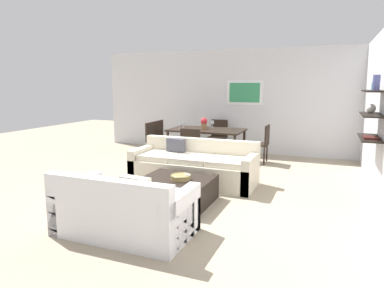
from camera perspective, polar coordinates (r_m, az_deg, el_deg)
The scene contains 18 objects.
ground_plane at distance 6.10m, azimuth -1.02°, elevation -7.24°, with size 18.00×18.00×0.00m, color tan.
back_wall_unit at distance 9.12m, azimuth 9.46°, elevation 6.99°, with size 8.40×0.09×2.70m.
right_wall_shelf_unit at distance 6.02m, azimuth 29.13°, elevation 4.40°, with size 0.34×8.20×2.70m.
sofa_beige at distance 6.31m, azimuth 0.32°, elevation -3.89°, with size 2.26×0.90×0.78m.
loveseat_white at distance 4.29m, azimuth -11.20°, elevation -10.85°, with size 1.61×0.90×0.78m.
coffee_table at distance 5.29m, azimuth -2.72°, elevation -7.80°, with size 1.06×1.01×0.38m.
decorative_bowl at distance 5.17m, azimuth -1.89°, elevation -5.52°, with size 0.31×0.31×0.08m.
candle_jar at distance 5.17m, azimuth -0.72°, elevation -5.53°, with size 0.09×0.09×0.08m, color silver.
dining_table at distance 8.12m, azimuth 2.44°, elevation 2.01°, with size 1.73×1.01×0.75m.
dining_chair_head at distance 9.00m, azimuth 4.37°, elevation 1.63°, with size 0.44×0.44×0.88m.
dining_chair_foot at distance 7.30m, azimuth 0.04°, elevation -0.28°, with size 0.44×0.44×0.88m.
dining_chair_right_far at distance 8.04m, azimuth 11.57°, elevation 0.45°, with size 0.44×0.44×0.88m.
dining_chair_left_near at distance 8.45m, azimuth -6.26°, elevation 1.05°, with size 0.44×0.44×0.88m.
dining_chair_left_far at distance 8.85m, azimuth -4.88°, elevation 1.48°, with size 0.44×0.44×0.88m.
wine_glass_head at distance 8.51m, azimuth 3.45°, elevation 3.58°, with size 0.07×0.07×0.16m.
wine_glass_left_near at distance 8.22m, azimuth -2.14°, elevation 3.39°, with size 0.06×0.06×0.16m.
wine_glass_left_far at distance 8.45m, azimuth -1.45°, elevation 3.46°, with size 0.07×0.07×0.14m.
centerpiece_vase at distance 8.13m, azimuth 2.01°, elevation 3.52°, with size 0.16×0.16×0.27m.
Camera 1 is at (2.27, -5.36, 1.80)m, focal length 32.03 mm.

